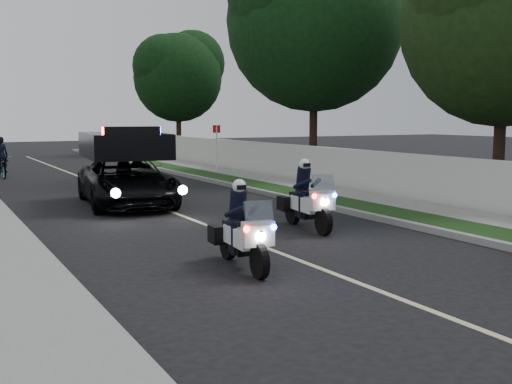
# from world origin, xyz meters

# --- Properties ---
(ground) EXTENTS (120.00, 120.00, 0.00)m
(ground) POSITION_xyz_m (0.00, 0.00, 0.00)
(ground) COLOR black
(ground) RESTS_ON ground
(curb_right) EXTENTS (0.20, 60.00, 0.15)m
(curb_right) POSITION_xyz_m (4.10, 10.00, 0.07)
(curb_right) COLOR gray
(curb_right) RESTS_ON ground
(grass_verge) EXTENTS (1.20, 60.00, 0.16)m
(grass_verge) POSITION_xyz_m (4.80, 10.00, 0.08)
(grass_verge) COLOR #193814
(grass_verge) RESTS_ON ground
(sidewalk_right) EXTENTS (1.40, 60.00, 0.16)m
(sidewalk_right) POSITION_xyz_m (6.10, 10.00, 0.08)
(sidewalk_right) COLOR gray
(sidewalk_right) RESTS_ON ground
(property_wall) EXTENTS (0.22, 60.00, 1.50)m
(property_wall) POSITION_xyz_m (7.10, 10.00, 0.75)
(property_wall) COLOR beige
(property_wall) RESTS_ON ground
(curb_left) EXTENTS (0.20, 60.00, 0.15)m
(curb_left) POSITION_xyz_m (-4.10, 10.00, 0.07)
(curb_left) COLOR gray
(curb_left) RESTS_ON ground
(lane_marking) EXTENTS (0.12, 50.00, 0.01)m
(lane_marking) POSITION_xyz_m (0.00, 10.00, 0.00)
(lane_marking) COLOR #BFB78C
(lane_marking) RESTS_ON ground
(police_moto_left) EXTENTS (0.82, 1.88, 1.55)m
(police_moto_left) POSITION_xyz_m (-1.17, 1.49, 0.00)
(police_moto_left) COLOR silver
(police_moto_left) RESTS_ON ground
(police_moto_right) EXTENTS (0.89, 2.01, 1.65)m
(police_moto_right) POSITION_xyz_m (1.86, 4.10, 0.00)
(police_moto_right) COLOR silver
(police_moto_right) RESTS_ON ground
(police_suv) EXTENTS (2.97, 5.41, 2.52)m
(police_suv) POSITION_xyz_m (-0.70, 9.93, 0.00)
(police_suv) COLOR black
(police_suv) RESTS_ON ground
(bicycle) EXTENTS (0.78, 1.85, 0.94)m
(bicycle) POSITION_xyz_m (-3.05, 20.53, 0.00)
(bicycle) COLOR black
(bicycle) RESTS_ON ground
(cyclist) EXTENTS (0.60, 0.44, 1.57)m
(cyclist) POSITION_xyz_m (-3.05, 20.53, 0.00)
(cyclist) COLOR black
(cyclist) RESTS_ON ground
(sign_post) EXTENTS (0.45, 0.45, 2.29)m
(sign_post) POSITION_xyz_m (6.00, 18.14, 0.00)
(sign_post) COLOR #B1150C
(sign_post) RESTS_ON ground
(tree_right_b) EXTENTS (8.25, 8.25, 10.63)m
(tree_right_b) POSITION_xyz_m (9.97, 5.57, 0.00)
(tree_right_b) COLOR #1D3712
(tree_right_b) RESTS_ON ground
(tree_right_d) EXTENTS (10.18, 10.18, 13.08)m
(tree_right_d) POSITION_xyz_m (9.57, 15.50, 0.00)
(tree_right_d) COLOR #123612
(tree_right_d) RESTS_ON ground
(tree_right_e) EXTENTS (7.15, 7.15, 10.29)m
(tree_right_e) POSITION_xyz_m (10.05, 33.34, 0.00)
(tree_right_e) COLOR black
(tree_right_e) RESTS_ON ground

